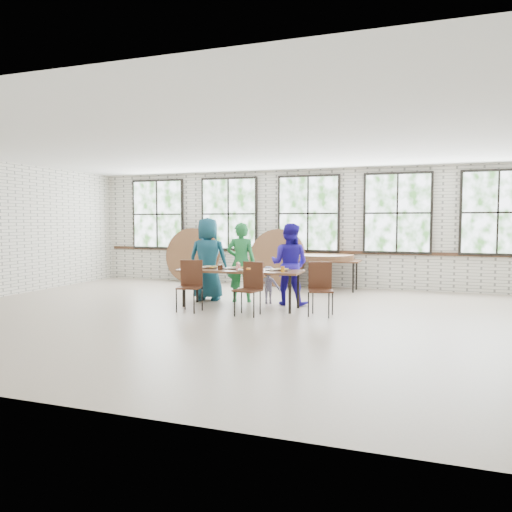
% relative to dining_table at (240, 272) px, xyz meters
% --- Properties ---
extents(room, '(12.00, 12.00, 12.00)m').
position_rel_dining_table_xyz_m(room, '(0.49, 3.56, 1.14)').
color(room, '#B2A18E').
rests_on(room, ground).
extents(dining_table, '(2.43, 0.88, 0.74)m').
position_rel_dining_table_xyz_m(dining_table, '(0.00, 0.00, 0.00)').
color(dining_table, brown).
rests_on(dining_table, ground).
extents(chair_near_left, '(0.50, 0.49, 0.95)m').
position_rel_dining_table_xyz_m(chair_near_left, '(-0.76, -0.63, -0.13)').
color(chair_near_left, '#452517').
rests_on(chair_near_left, ground).
extents(chair_near_right, '(0.50, 0.49, 0.95)m').
position_rel_dining_table_xyz_m(chair_near_right, '(0.44, -0.63, -0.13)').
color(chair_near_right, '#452517').
rests_on(chair_near_right, ground).
extents(chair_spare, '(0.52, 0.51, 0.95)m').
position_rel_dining_table_xyz_m(chair_spare, '(1.63, -0.24, -0.13)').
color(chair_spare, '#452517').
rests_on(chair_spare, ground).
extents(adult_teal, '(0.93, 0.68, 1.76)m').
position_rel_dining_table_xyz_m(adult_teal, '(-0.99, 0.65, 0.19)').
color(adult_teal, navy).
rests_on(adult_teal, ground).
extents(adult_green, '(0.69, 0.54, 1.65)m').
position_rel_dining_table_xyz_m(adult_green, '(-0.24, 0.65, 0.14)').
color(adult_green, '#207939').
rests_on(adult_green, ground).
extents(toddler, '(0.55, 0.40, 0.76)m').
position_rel_dining_table_xyz_m(toddler, '(0.36, 0.65, -0.31)').
color(toddler, '#1A123A').
rests_on(toddler, ground).
extents(adult_blue, '(0.84, 0.68, 1.64)m').
position_rel_dining_table_xyz_m(adult_blue, '(0.81, 0.65, 0.13)').
color(adult_blue, '#2518A8').
rests_on(adult_blue, ground).
extents(storage_table, '(1.80, 0.76, 0.74)m').
position_rel_dining_table_xyz_m(storage_table, '(0.99, 3.04, -0.00)').
color(storage_table, brown).
rests_on(storage_table, ground).
extents(tabletop_clutter, '(1.93, 0.62, 0.11)m').
position_rel_dining_table_xyz_m(tabletop_clutter, '(0.11, -0.02, 0.08)').
color(tabletop_clutter, black).
rests_on(tabletop_clutter, dining_table).
extents(round_tops_stacked, '(1.50, 1.50, 0.13)m').
position_rel_dining_table_xyz_m(round_tops_stacked, '(0.99, 3.04, 0.12)').
color(round_tops_stacked, brown).
rests_on(round_tops_stacked, storage_table).
extents(round_tops_leaning, '(3.98, 0.44, 1.49)m').
position_rel_dining_table_xyz_m(round_tops_leaning, '(-1.49, 3.34, 0.05)').
color(round_tops_leaning, brown).
rests_on(round_tops_leaning, ground).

